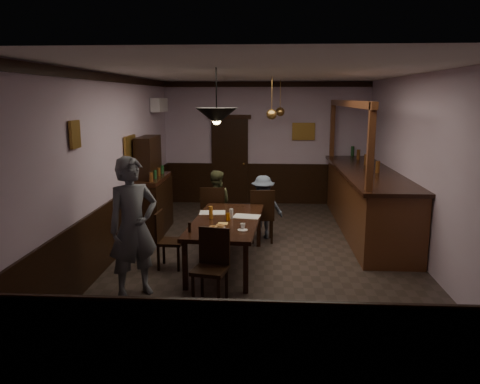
# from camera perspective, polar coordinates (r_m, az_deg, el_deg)

# --- Properties ---
(room) EXTENTS (5.01, 8.01, 3.01)m
(room) POSITION_cam_1_polar(r_m,az_deg,el_deg) (7.61, 3.12, 2.99)
(room) COLOR #2D2621
(room) RESTS_ON ground
(dining_table) EXTENTS (1.14, 2.26, 0.75)m
(dining_table) POSITION_cam_1_polar(r_m,az_deg,el_deg) (7.32, -1.66, -3.86)
(dining_table) COLOR black
(dining_table) RESTS_ON ground
(chair_far_left) EXTENTS (0.45, 0.45, 1.02)m
(chair_far_left) POSITION_cam_1_polar(r_m,az_deg,el_deg) (8.63, -3.29, -2.35)
(chair_far_left) COLOR black
(chair_far_left) RESTS_ON ground
(chair_far_right) EXTENTS (0.46, 0.46, 1.00)m
(chair_far_right) POSITION_cam_1_polar(r_m,az_deg,el_deg) (8.52, 2.71, -2.62)
(chair_far_right) COLOR black
(chair_far_right) RESTS_ON ground
(chair_near) EXTENTS (0.50, 0.50, 0.96)m
(chair_near) POSITION_cam_1_polar(r_m,az_deg,el_deg) (6.12, -3.45, -8.54)
(chair_near) COLOR black
(chair_near) RESTS_ON ground
(chair_side) EXTENTS (0.41, 0.41, 0.89)m
(chair_side) POSITION_cam_1_polar(r_m,az_deg,el_deg) (7.38, -9.03, -5.46)
(chair_side) COLOR black
(chair_side) RESTS_ON ground
(person_standing) EXTENTS (0.81, 0.78, 1.88)m
(person_standing) POSITION_cam_1_polar(r_m,az_deg,el_deg) (6.33, -12.88, -4.22)
(person_standing) COLOR slate
(person_standing) RESTS_ON ground
(person_seated_left) EXTENTS (0.64, 0.51, 1.28)m
(person_seated_left) POSITION_cam_1_polar(r_m,az_deg,el_deg) (8.88, -3.00, -1.42)
(person_seated_left) COLOR #4D5231
(person_seated_left) RESTS_ON ground
(person_seated_right) EXTENTS (0.85, 0.60, 1.19)m
(person_seated_right) POSITION_cam_1_polar(r_m,az_deg,el_deg) (8.78, 2.79, -1.85)
(person_seated_right) COLOR #4F5D71
(person_seated_right) RESTS_ON ground
(newspaper_left) EXTENTS (0.44, 0.33, 0.01)m
(newspaper_left) POSITION_cam_1_polar(r_m,az_deg,el_deg) (7.72, -3.38, -2.52)
(newspaper_left) COLOR silver
(newspaper_left) RESTS_ON dining_table
(newspaper_right) EXTENTS (0.46, 0.37, 0.01)m
(newspaper_right) POSITION_cam_1_polar(r_m,az_deg,el_deg) (7.47, 0.80, -3.00)
(newspaper_right) COLOR silver
(newspaper_right) RESTS_ON dining_table
(napkin) EXTENTS (0.16, 0.16, 0.00)m
(napkin) POSITION_cam_1_polar(r_m,az_deg,el_deg) (7.06, -2.12, -3.87)
(napkin) COLOR #DEAD51
(napkin) RESTS_ON dining_table
(saucer) EXTENTS (0.15, 0.15, 0.01)m
(saucer) POSITION_cam_1_polar(r_m,az_deg,el_deg) (6.71, 0.32, -4.66)
(saucer) COLOR white
(saucer) RESTS_ON dining_table
(coffee_cup) EXTENTS (0.09, 0.09, 0.07)m
(coffee_cup) POSITION_cam_1_polar(r_m,az_deg,el_deg) (6.76, 0.34, -4.15)
(coffee_cup) COLOR white
(coffee_cup) RESTS_ON saucer
(pastry_plate) EXTENTS (0.22, 0.22, 0.01)m
(pastry_plate) POSITION_cam_1_polar(r_m,az_deg,el_deg) (6.81, -2.74, -4.42)
(pastry_plate) COLOR white
(pastry_plate) RESTS_ON dining_table
(pastry_ring_a) EXTENTS (0.13, 0.13, 0.04)m
(pastry_ring_a) POSITION_cam_1_polar(r_m,az_deg,el_deg) (6.75, -3.29, -4.33)
(pastry_ring_a) COLOR #C68C47
(pastry_ring_a) RESTS_ON pastry_plate
(pastry_ring_b) EXTENTS (0.13, 0.13, 0.04)m
(pastry_ring_b) POSITION_cam_1_polar(r_m,az_deg,el_deg) (6.83, -2.44, -4.12)
(pastry_ring_b) COLOR #C68C47
(pastry_ring_b) RESTS_ON pastry_plate
(soda_can) EXTENTS (0.07, 0.07, 0.12)m
(soda_can) POSITION_cam_1_polar(r_m,az_deg,el_deg) (7.22, -1.47, -3.05)
(soda_can) COLOR orange
(soda_can) RESTS_ON dining_table
(beer_glass) EXTENTS (0.06, 0.06, 0.20)m
(beer_glass) POSITION_cam_1_polar(r_m,az_deg,el_deg) (7.33, -3.57, -2.52)
(beer_glass) COLOR #BF721E
(beer_glass) RESTS_ON dining_table
(water_glass) EXTENTS (0.06, 0.06, 0.15)m
(water_glass) POSITION_cam_1_polar(r_m,az_deg,el_deg) (7.36, -1.07, -2.64)
(water_glass) COLOR silver
(water_glass) RESTS_ON dining_table
(pepper_mill) EXTENTS (0.04, 0.04, 0.14)m
(pepper_mill) POSITION_cam_1_polar(r_m,az_deg,el_deg) (6.65, -6.17, -4.30)
(pepper_mill) COLOR black
(pepper_mill) RESTS_ON dining_table
(sideboard) EXTENTS (0.51, 1.43, 1.89)m
(sideboard) POSITION_cam_1_polar(r_m,az_deg,el_deg) (9.24, -10.73, -0.35)
(sideboard) COLOR black
(sideboard) RESTS_ON ground
(bar_counter) EXTENTS (1.06, 4.57, 2.56)m
(bar_counter) POSITION_cam_1_polar(r_m,az_deg,el_deg) (9.56, 15.15, -0.85)
(bar_counter) COLOR #4D2614
(bar_counter) RESTS_ON ground
(door_back) EXTENTS (0.90, 0.06, 2.10)m
(door_back) POSITION_cam_1_polar(r_m,az_deg,el_deg) (11.62, -1.25, 3.73)
(door_back) COLOR black
(door_back) RESTS_ON ground
(ac_unit) EXTENTS (0.20, 0.85, 0.30)m
(ac_unit) POSITION_cam_1_polar(r_m,az_deg,el_deg) (10.70, -9.80, 10.42)
(ac_unit) COLOR white
(ac_unit) RESTS_ON ground
(picture_left_small) EXTENTS (0.04, 0.28, 0.36)m
(picture_left_small) POSITION_cam_1_polar(r_m,az_deg,el_deg) (6.44, -19.49, 6.64)
(picture_left_small) COLOR olive
(picture_left_small) RESTS_ON ground
(picture_left_large) EXTENTS (0.04, 0.62, 0.48)m
(picture_left_large) POSITION_cam_1_polar(r_m,az_deg,el_deg) (8.74, -13.25, 5.14)
(picture_left_large) COLOR olive
(picture_left_large) RESTS_ON ground
(picture_back) EXTENTS (0.55, 0.04, 0.42)m
(picture_back) POSITION_cam_1_polar(r_m,az_deg,el_deg) (11.55, 7.75, 7.32)
(picture_back) COLOR olive
(picture_back) RESTS_ON ground
(pendant_iron) EXTENTS (0.56, 0.56, 0.74)m
(pendant_iron) POSITION_cam_1_polar(r_m,az_deg,el_deg) (6.27, -2.88, 9.21)
(pendant_iron) COLOR black
(pendant_iron) RESTS_ON ground
(pendant_brass_mid) EXTENTS (0.20, 0.20, 0.81)m
(pendant_brass_mid) POSITION_cam_1_polar(r_m,az_deg,el_deg) (9.05, 3.87, 9.42)
(pendant_brass_mid) COLOR #BF8C3F
(pendant_brass_mid) RESTS_ON ground
(pendant_brass_far) EXTENTS (0.20, 0.20, 0.81)m
(pendant_brass_far) POSITION_cam_1_polar(r_m,az_deg,el_deg) (10.61, 4.90, 9.71)
(pendant_brass_far) COLOR #BF8C3F
(pendant_brass_far) RESTS_ON ground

